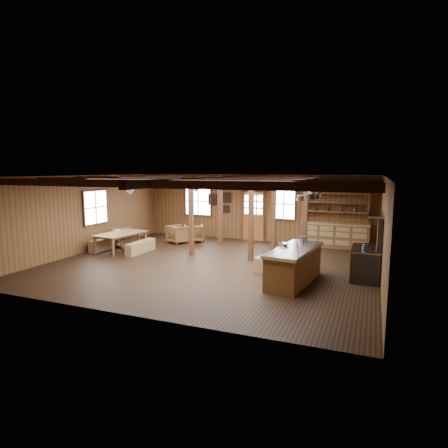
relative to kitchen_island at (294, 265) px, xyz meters
The scene contains 22 objects.
room 3.14m from the kitchen_island, 161.42° to the left, with size 10.04×9.04×2.84m.
ceiling_joists 3.77m from the kitchen_island, 158.28° to the left, with size 9.80×8.82×0.18m.
timber_posts 3.93m from the kitchen_island, 127.40° to the left, with size 3.95×2.35×2.80m.
back_door 6.12m from the kitchen_island, 117.72° to the left, with size 1.02×0.08×2.15m.
window_back_left 7.76m from the kitchen_island, 135.13° to the left, with size 1.32×0.06×1.32m.
window_back_right 5.74m from the kitchen_island, 105.88° to the left, with size 1.02×0.06×1.32m.
window_left 8.01m from the kitchen_island, 169.44° to the left, with size 0.14×1.24×1.32m.
notice_boards 7.03m from the kitchen_island, 128.73° to the left, with size 1.08×0.03×0.90m.
back_counter 5.19m from the kitchen_island, 83.81° to the left, with size 2.55×0.60×2.45m.
pendant_lamps 5.73m from the kitchen_island, 158.99° to the left, with size 1.86×2.36×0.66m.
pot_rack 2.24m from the kitchen_island, 79.28° to the left, with size 0.37×3.00×0.44m.
kitchen_island is the anchor object (origin of this frame).
step_stool 1.23m from the kitchen_island, 148.32° to the left, with size 0.51×0.36×0.46m, color olive.
commercial_range 2.13m from the kitchen_island, 31.78° to the left, with size 0.78×1.48×1.83m.
dining_table 6.92m from the kitchen_island, 166.94° to the left, with size 1.91×1.07×0.67m, color brown.
bench_wall 7.66m from the kitchen_island, 168.21° to the left, with size 0.29×1.57×0.43m, color olive.
bench_aisle 6.13m from the kitchen_island, 165.20° to the left, with size 0.29×1.52×0.42m, color olive.
armchair_a 6.55m from the kitchen_island, 140.54° to the left, with size 0.78×0.80×0.73m, color brown.
armchair_b 6.65m from the kitchen_island, 145.97° to the left, with size 0.79×0.81×0.74m, color brown.
armchair_c 7.37m from the kitchen_island, 162.51° to the left, with size 0.77×0.79×0.72m, color olive.
counter_pot 1.09m from the kitchen_island, 87.16° to the left, with size 0.27×0.27×0.16m, color #B0B2B7.
bowl 0.66m from the kitchen_island, 143.39° to the left, with size 0.29×0.29×0.07m, color silver.
Camera 1 is at (4.72, -10.65, 3.00)m, focal length 30.00 mm.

